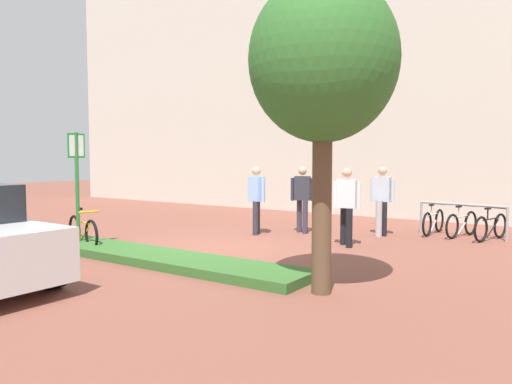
# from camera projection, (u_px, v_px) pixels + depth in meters

# --- Properties ---
(ground_plane) EXTENTS (60.00, 60.00, 0.00)m
(ground_plane) POSITION_uv_depth(u_px,v_px,m) (221.00, 247.00, 10.51)
(ground_plane) COLOR brown
(building_facade) EXTENTS (28.00, 1.20, 10.00)m
(building_facade) POSITION_uv_depth(u_px,v_px,m) (361.00, 68.00, 16.51)
(building_facade) COLOR beige
(building_facade) RESTS_ON ground
(planter_strip) EXTENTS (7.00, 1.10, 0.16)m
(planter_strip) POSITION_uv_depth(u_px,v_px,m) (144.00, 255.00, 9.26)
(planter_strip) COLOR #336028
(planter_strip) RESTS_ON ground
(tree_sidewalk) EXTENTS (2.09, 2.09, 4.45)m
(tree_sidewalk) POSITION_uv_depth(u_px,v_px,m) (323.00, 62.00, 6.72)
(tree_sidewalk) COLOR brown
(tree_sidewalk) RESTS_ON ground
(parking_sign_post) EXTENTS (0.13, 0.35, 2.48)m
(parking_sign_post) POSITION_uv_depth(u_px,v_px,m) (77.00, 173.00, 10.28)
(parking_sign_post) COLOR #2D7238
(parking_sign_post) RESTS_ON ground
(bike_at_sign) EXTENTS (1.63, 0.58, 0.86)m
(bike_at_sign) POSITION_uv_depth(u_px,v_px,m) (83.00, 232.00, 10.48)
(bike_at_sign) COLOR black
(bike_at_sign) RESTS_ON ground
(bike_rack_cluster) EXTENTS (2.09, 1.69, 0.83)m
(bike_rack_cluster) POSITION_uv_depth(u_px,v_px,m) (461.00, 223.00, 11.86)
(bike_rack_cluster) COLOR #99999E
(bike_rack_cluster) RESTS_ON ground
(bollard_steel) EXTENTS (0.16, 0.16, 0.90)m
(bollard_steel) POSITION_uv_depth(u_px,v_px,m) (379.00, 218.00, 11.94)
(bollard_steel) COLOR #ADADB2
(bollard_steel) RESTS_ON ground
(person_casual_tan) EXTENTS (0.59, 0.41, 1.72)m
(person_casual_tan) POSITION_uv_depth(u_px,v_px,m) (347.00, 202.00, 10.60)
(person_casual_tan) COLOR black
(person_casual_tan) RESTS_ON ground
(person_suited_dark) EXTENTS (0.57, 0.37, 1.72)m
(person_suited_dark) POSITION_uv_depth(u_px,v_px,m) (302.00, 195.00, 12.50)
(person_suited_dark) COLOR #383342
(person_suited_dark) RESTS_ON ground
(person_shirt_white) EXTENTS (0.61, 0.35, 1.72)m
(person_shirt_white) POSITION_uv_depth(u_px,v_px,m) (382.00, 196.00, 12.12)
(person_shirt_white) COLOR black
(person_shirt_white) RESTS_ON ground
(person_shirt_blue) EXTENTS (0.59, 0.39, 1.72)m
(person_shirt_blue) POSITION_uv_depth(u_px,v_px,m) (256.00, 196.00, 12.27)
(person_shirt_blue) COLOR #2D2D38
(person_shirt_blue) RESTS_ON ground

